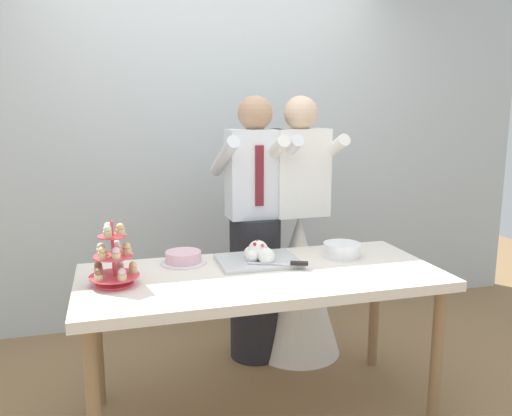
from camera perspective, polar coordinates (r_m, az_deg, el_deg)
The scene contains 9 objects.
ground_plane at distance 2.95m, azimuth 0.59°, elevation -21.59°, with size 8.00×8.00×0.00m, color olive.
rear_wall at distance 3.84m, azimuth -5.27°, elevation 8.90°, with size 5.20×0.10×2.90m, color silver.
dessert_table at distance 2.64m, azimuth 0.62°, elevation -8.63°, with size 1.80×0.80×0.78m.
cupcake_stand at distance 2.48m, azimuth -15.42°, elevation -5.62°, with size 0.23×0.23×0.31m.
main_cake_tray at distance 2.75m, azimuth 0.31°, elevation -5.36°, with size 0.43×0.35×0.13m.
plate_stack at distance 2.91m, azimuth 9.40°, elevation -4.57°, with size 0.21×0.21×0.08m.
round_cake at distance 2.77m, azimuth -8.01°, elevation -5.47°, with size 0.24×0.24×0.07m.
person_groom at distance 3.25m, azimuth -0.10°, elevation -3.99°, with size 0.47×0.50×1.66m.
person_bride at distance 3.36m, azimuth 4.68°, elevation -6.40°, with size 0.56×0.56×1.66m.
Camera 1 is at (-0.70, -2.38, 1.58)m, focal length 36.31 mm.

